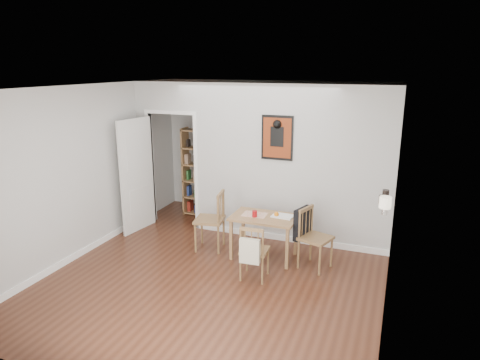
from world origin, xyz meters
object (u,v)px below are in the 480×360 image
at_px(chair_left, 210,220).
at_px(mantel_lamp, 385,204).
at_px(bookshelf, 201,173).
at_px(orange_fruit, 276,214).
at_px(ceramic_jar_b, 386,194).
at_px(ceramic_jar_a, 382,200).
at_px(fireplace, 382,246).
at_px(chair_right, 314,237).
at_px(chair_front, 254,251).
at_px(dining_table, 264,221).
at_px(red_glass, 255,214).
at_px(notebook, 283,216).

relative_size(chair_left, mantel_lamp, 4.37).
relative_size(bookshelf, mantel_lamp, 7.79).
xyz_separation_m(orange_fruit, ceramic_jar_b, (1.53, -0.08, 0.51)).
relative_size(mantel_lamp, ceramic_jar_a, 2.07).
bearing_deg(chair_left, fireplace, -7.82).
bearing_deg(chair_left, chair_right, -1.94).
bearing_deg(chair_front, fireplace, 10.92).
height_order(orange_fruit, ceramic_jar_b, ceramic_jar_b).
xyz_separation_m(chair_front, ceramic_jar_a, (1.59, 0.39, 0.81)).
xyz_separation_m(chair_left, mantel_lamp, (2.63, -0.71, 0.81)).
relative_size(dining_table, red_glass, 9.88).
bearing_deg(bookshelf, ceramic_jar_b, -22.74).
height_order(chair_left, ceramic_jar_b, ceramic_jar_b).
height_order(chair_left, bookshelf, bookshelf).
height_order(chair_front, ceramic_jar_a, ceramic_jar_a).
relative_size(chair_left, chair_right, 1.07).
xyz_separation_m(red_glass, mantel_lamp, (1.85, -0.64, 0.58)).
bearing_deg(fireplace, notebook, 162.59).
height_order(chair_left, ceramic_jar_a, ceramic_jar_a).
bearing_deg(bookshelf, fireplace, -27.16).
bearing_deg(mantel_lamp, ceramic_jar_b, 91.69).
distance_m(fireplace, mantel_lamp, 0.77).
bearing_deg(notebook, fireplace, -17.41).
relative_size(chair_right, chair_front, 1.13).
relative_size(red_glass, ceramic_jar_b, 0.89).
distance_m(chair_right, mantel_lamp, 1.41).
bearing_deg(bookshelf, mantel_lamp, -31.63).
height_order(chair_right, chair_front, chair_right).
distance_m(ceramic_jar_a, ceramic_jar_b, 0.27).
xyz_separation_m(chair_left, red_glass, (0.78, -0.07, 0.24)).
distance_m(chair_left, chair_front, 1.21).
relative_size(dining_table, notebook, 3.12).
bearing_deg(dining_table, chair_front, -83.16).
distance_m(chair_front, notebook, 0.84).
relative_size(chair_right, mantel_lamp, 4.09).
bearing_deg(mantel_lamp, chair_front, 178.81).
distance_m(chair_right, ceramic_jar_a, 1.18).
height_order(chair_right, red_glass, chair_right).
bearing_deg(fireplace, chair_right, 162.07).
distance_m(bookshelf, ceramic_jar_a, 3.83).
distance_m(fireplace, ceramic_jar_b, 0.69).
height_order(red_glass, mantel_lamp, mantel_lamp).
distance_m(dining_table, mantel_lamp, 2.00).
xyz_separation_m(orange_fruit, ceramic_jar_a, (1.50, -0.35, 0.51)).
bearing_deg(ceramic_jar_b, orange_fruit, 176.86).
height_order(dining_table, notebook, notebook).
bearing_deg(fireplace, chair_left, 172.18).
height_order(fireplace, ceramic_jar_a, ceramic_jar_a).
relative_size(chair_left, fireplace, 0.77).
distance_m(chair_left, red_glass, 0.82).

